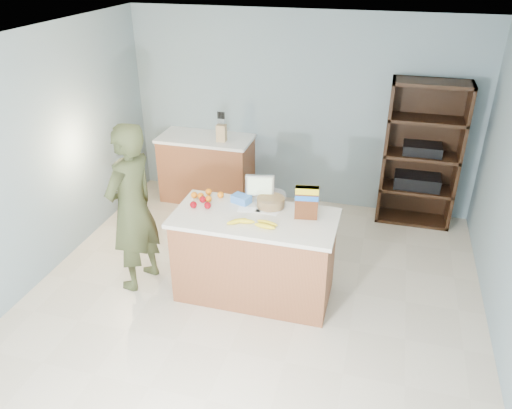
% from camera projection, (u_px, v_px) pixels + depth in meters
% --- Properties ---
extents(floor, '(4.50, 5.00, 0.02)m').
position_uv_depth(floor, '(247.00, 311.00, 4.87)').
color(floor, beige).
rests_on(floor, ground).
extents(walls, '(4.52, 5.02, 2.51)m').
position_uv_depth(walls, '(245.00, 154.00, 4.10)').
color(walls, gray).
rests_on(walls, ground).
extents(counter_peninsula, '(1.56, 0.76, 0.90)m').
position_uv_depth(counter_peninsula, '(255.00, 259.00, 4.93)').
color(counter_peninsula, brown).
rests_on(counter_peninsula, ground).
extents(back_cabinet, '(1.24, 0.62, 0.90)m').
position_uv_depth(back_cabinet, '(207.00, 168.00, 6.81)').
color(back_cabinet, brown).
rests_on(back_cabinet, ground).
extents(shelving_unit, '(0.90, 0.40, 1.80)m').
position_uv_depth(shelving_unit, '(421.00, 156.00, 6.11)').
color(shelving_unit, black).
rests_on(shelving_unit, ground).
extents(person, '(0.55, 0.71, 1.75)m').
position_uv_depth(person, '(132.00, 208.00, 4.89)').
color(person, '#353B20').
rests_on(person, ground).
extents(knife_block, '(0.12, 0.10, 0.31)m').
position_uv_depth(knife_block, '(222.00, 132.00, 6.41)').
color(knife_block, tan).
rests_on(knife_block, back_cabinet).
extents(envelopes, '(0.41, 0.15, 0.00)m').
position_uv_depth(envelopes, '(258.00, 211.00, 4.80)').
color(envelopes, white).
rests_on(envelopes, counter_peninsula).
extents(bananas, '(0.48, 0.17, 0.05)m').
position_uv_depth(bananas, '(253.00, 223.00, 4.55)').
color(bananas, yellow).
rests_on(bananas, counter_peninsula).
extents(apples, '(0.21, 0.20, 0.07)m').
position_uv_depth(apples, '(201.00, 203.00, 4.86)').
color(apples, maroon).
rests_on(apples, counter_peninsula).
extents(oranges, '(0.32, 0.21, 0.07)m').
position_uv_depth(oranges, '(207.00, 195.00, 5.02)').
color(oranges, orange).
rests_on(oranges, counter_peninsula).
extents(blue_carton, '(0.21, 0.17, 0.08)m').
position_uv_depth(blue_carton, '(241.00, 199.00, 4.93)').
color(blue_carton, blue).
rests_on(blue_carton, counter_peninsula).
extents(salad_bowl, '(0.30, 0.30, 0.13)m').
position_uv_depth(salad_bowl, '(271.00, 201.00, 4.86)').
color(salad_bowl, '#267219').
rests_on(salad_bowl, counter_peninsula).
extents(tv, '(0.28, 0.12, 0.28)m').
position_uv_depth(tv, '(260.00, 187.00, 4.90)').
color(tv, silver).
rests_on(tv, counter_peninsula).
extents(cereal_box, '(0.22, 0.11, 0.32)m').
position_uv_depth(cereal_box, '(307.00, 200.00, 4.59)').
color(cereal_box, '#592B14').
rests_on(cereal_box, counter_peninsula).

